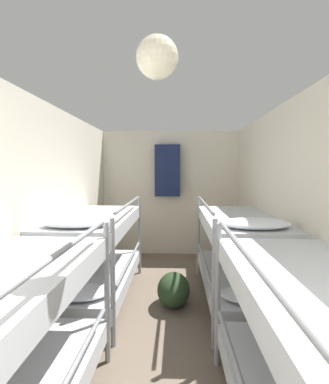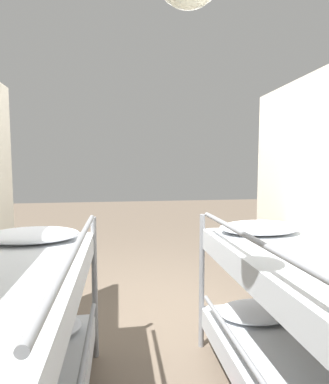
{
  "view_description": "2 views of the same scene",
  "coord_description": "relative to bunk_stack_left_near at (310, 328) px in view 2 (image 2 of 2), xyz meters",
  "views": [
    {
      "loc": [
        0.11,
        0.16,
        1.52
      ],
      "look_at": [
        -0.04,
        3.93,
        1.25
      ],
      "focal_mm": 28.0,
      "sensor_mm": 36.0,
      "label": 1
    },
    {
      "loc": [
        0.24,
        2.89,
        1.51
      ],
      "look_at": [
        -0.15,
        0.39,
        1.29
      ],
      "focal_mm": 28.0,
      "sensor_mm": 36.0,
      "label": 2
    }
  ],
  "objects": [
    {
      "name": "ground_plane",
      "position": [
        0.81,
        -1.43,
        -0.6
      ],
      "size": [
        20.0,
        20.0,
        0.0
      ],
      "primitive_type": "plane",
      "color": "#6B5B4C"
    },
    {
      "name": "bunk_stack_left_near",
      "position": [
        0.0,
        0.0,
        0.0
      ],
      "size": [
        0.8,
        1.88,
        1.16
      ],
      "color": "gray",
      "rests_on": "ground_plane"
    }
  ]
}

